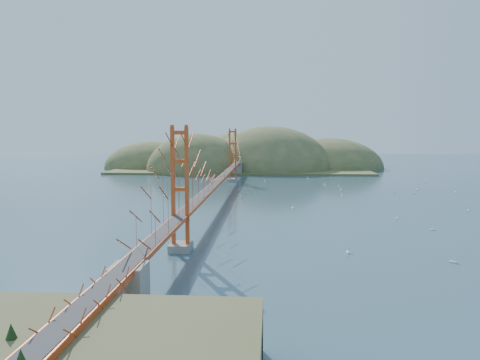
# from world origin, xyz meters

# --- Properties ---
(ground) EXTENTS (320.00, 320.00, 0.00)m
(ground) POSITION_xyz_m (0.00, 0.00, 0.00)
(ground) COLOR #305060
(ground) RESTS_ON ground
(bridge) EXTENTS (2.20, 94.40, 12.00)m
(bridge) POSITION_xyz_m (0.00, 0.18, 7.01)
(bridge) COLOR gray
(bridge) RESTS_ON ground
(approach_viaduct) EXTENTS (1.40, 12.00, 3.38)m
(approach_viaduct) POSITION_xyz_m (0.00, -51.91, 2.55)
(approach_viaduct) COLOR #B33B13
(approach_viaduct) RESTS_ON ground
(promontory) EXTENTS (9.00, 6.00, 0.24)m
(promontory) POSITION_xyz_m (0.00, -48.50, 0.12)
(promontory) COLOR #59544C
(promontory) RESTS_ON ground
(fort) EXTENTS (3.70, 2.30, 1.75)m
(fort) POSITION_xyz_m (0.40, -47.80, 0.67)
(fort) COLOR brown
(fort) RESTS_ON ground
(far_headlands) EXTENTS (84.00, 58.00, 25.00)m
(far_headlands) POSITION_xyz_m (2.21, 68.52, 0.00)
(far_headlands) COLOR olive
(far_headlands) RESTS_ON ground
(sailboat_16) EXTENTS (0.55, 0.55, 0.58)m
(sailboat_16) POSITION_xyz_m (22.12, 22.90, 0.14)
(sailboat_16) COLOR white
(sailboat_16) RESTS_ON ground
(sailboat_12) EXTENTS (0.52, 0.51, 0.59)m
(sailboat_12) POSITION_xyz_m (17.06, 37.79, 0.14)
(sailboat_12) COLOR white
(sailboat_12) RESTS_ON ground
(sailboat_9) EXTENTS (0.49, 0.59, 0.69)m
(sailboat_9) POSITION_xyz_m (42.28, 15.13, 0.15)
(sailboat_9) COLOR white
(sailboat_9) RESTS_ON ground
(sailboat_10) EXTENTS (0.56, 0.65, 0.75)m
(sailboat_10) POSITION_xyz_m (15.48, -29.81, 0.16)
(sailboat_10) COLOR white
(sailboat_10) RESTS_ON ground
(sailboat_1) EXTENTS (0.59, 0.61, 0.68)m
(sailboat_1) POSITION_xyz_m (20.67, 8.31, 0.15)
(sailboat_1) COLOR white
(sailboat_1) RESTS_ON ground
(sailboat_6) EXTENTS (0.70, 0.70, 0.74)m
(sailboat_6) POSITION_xyz_m (23.89, -32.46, 0.16)
(sailboat_6) COLOR white
(sailboat_6) RESTS_ON ground
(sailboat_14) EXTENTS (0.49, 0.57, 0.66)m
(sailboat_14) POSITION_xyz_m (24.53, -12.10, 0.15)
(sailboat_14) COLOR white
(sailboat_14) RESTS_ON ground
(sailboat_2) EXTENTS (0.60, 0.56, 0.68)m
(sailboat_2) POSITION_xyz_m (26.61, -19.12, 0.15)
(sailboat_2) COLOR white
(sailboat_2) RESTS_ON ground
(sailboat_4) EXTENTS (0.56, 0.56, 0.59)m
(sailboat_4) POSITION_xyz_m (30.78, 13.26, 0.14)
(sailboat_4) COLOR white
(sailboat_4) RESTS_ON ground
(sailboat_3) EXTENTS (0.54, 0.54, 0.58)m
(sailboat_3) POSITION_xyz_m (7.10, 30.91, 0.14)
(sailboat_3) COLOR white
(sailboat_3) RESTS_ON ground
(sailboat_5) EXTENTS (0.53, 0.57, 0.64)m
(sailboat_5) POSITION_xyz_m (36.20, -5.33, 0.15)
(sailboat_5) COLOR white
(sailboat_5) RESTS_ON ground
(sailboat_15) EXTENTS (0.53, 0.63, 0.74)m
(sailboat_15) POSITION_xyz_m (36.51, 18.71, 0.16)
(sailboat_15) COLOR white
(sailboat_15) RESTS_ON ground
(sailboat_17) EXTENTS (0.61, 0.61, 0.69)m
(sailboat_17) POSITION_xyz_m (34.05, 12.70, 0.15)
(sailboat_17) COLOR white
(sailboat_17) RESTS_ON ground
(sailboat_7) EXTENTS (0.68, 0.68, 0.73)m
(sailboat_7) POSITION_xyz_m (19.57, 24.66, 0.16)
(sailboat_7) COLOR white
(sailboat_7) RESTS_ON ground
(sailboat_8) EXTENTS (0.63, 0.61, 0.71)m
(sailboat_8) POSITION_xyz_m (41.73, 31.12, 0.15)
(sailboat_8) COLOR white
(sailboat_8) RESTS_ON ground
(sailboat_0) EXTENTS (0.60, 0.62, 0.70)m
(sailboat_0) POSITION_xyz_m (11.59, -5.28, 0.15)
(sailboat_0) COLOR white
(sailboat_0) RESTS_ON ground
(sailboat_extra_1) EXTENTS (0.71, 0.71, 0.74)m
(sailboat_extra_1) POSITION_xyz_m (21.67, 16.66, 0.16)
(sailboat_extra_1) COLOR white
(sailboat_extra_1) RESTS_ON ground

